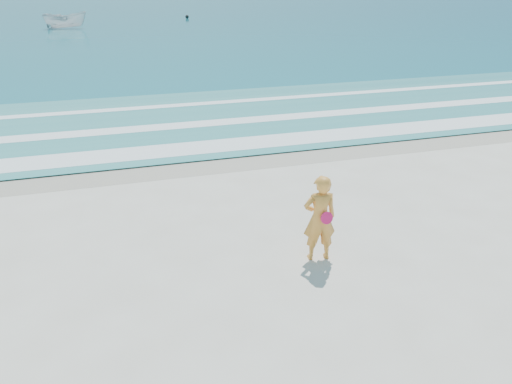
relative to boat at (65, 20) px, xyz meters
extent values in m
plane|color=silver|center=(6.41, -52.71, -0.89)|extent=(400.00, 400.00, 0.00)
cube|color=#B2A893|center=(6.41, -43.71, -0.89)|extent=(400.00, 2.40, 0.00)
cube|color=#19727F|center=(6.41, 52.29, -0.87)|extent=(400.00, 190.00, 0.04)
cube|color=#59B7AD|center=(6.41, -38.71, -0.85)|extent=(400.00, 10.00, 0.01)
cube|color=white|center=(6.41, -42.41, -0.84)|extent=(400.00, 1.40, 0.01)
cube|color=white|center=(6.41, -39.51, -0.84)|extent=(400.00, 0.90, 0.01)
cube|color=white|center=(6.41, -36.21, -0.84)|extent=(400.00, 0.60, 0.01)
imported|color=silver|center=(0.00, 0.00, 0.00)|extent=(4.51, 1.90, 1.71)
sphere|color=black|center=(14.26, 8.23, -0.63)|extent=(0.45, 0.45, 0.45)
imported|color=orange|center=(7.64, -50.34, 0.08)|extent=(0.76, 0.55, 1.95)
cylinder|color=#E1145B|center=(7.72, -50.52, 0.16)|extent=(0.27, 0.08, 0.27)
camera|label=1|loc=(3.68, -58.99, 4.90)|focal=35.00mm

